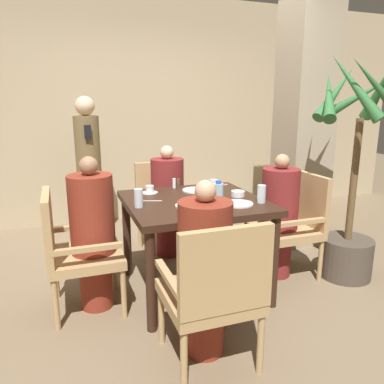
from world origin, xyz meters
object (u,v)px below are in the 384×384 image
Objects in this scene: bowl_small at (238,194)px; potted_palm at (351,196)px; chair_right_side at (293,221)px; teacup_with_saucer at (150,190)px; water_bottle at (218,198)px; diner_in_right_chair at (279,215)px; diner_in_left_chair at (93,233)px; plate_main_right at (196,190)px; glass_tall_near at (214,188)px; chair_left_side at (74,248)px; standing_host at (89,164)px; glass_tall_far at (139,198)px; glass_tall_mid at (261,194)px; plate_dessert_center at (191,206)px; chair_far_side at (164,204)px; plate_main_left at (238,204)px; diner_in_far_chair at (168,200)px; diner_in_near_chair at (205,268)px; chair_near_corner at (214,290)px.

potted_palm is at bearing -11.56° from bowl_small.
chair_right_side is 0.63m from bowl_small.
teacup_with_saucer is 0.59× the size of water_bottle.
diner_in_left_chair is at bearing 180.00° from diner_in_right_chair.
diner_in_left_chair reaches higher than plate_main_right.
chair_right_side is at bearing -4.58° from glass_tall_near.
chair_left_side is 1.58m from standing_host.
chair_left_side is 1.00× the size of chair_right_side.
glass_tall_mid is at bearing -11.67° from glass_tall_far.
glass_tall_mid reaches higher than plate_dessert_center.
plate_main_left is (0.26, -1.16, 0.28)m from chair_far_side.
standing_host is at bearing 132.17° from diner_in_far_chair.
diner_in_near_chair is 0.56× the size of potted_palm.
diner_in_near_chair is (0.00, 0.14, 0.07)m from chair_near_corner.
diner_in_right_chair is at bearing 26.94° from water_bottle.
water_bottle reaches higher than teacup_with_saucer.
diner_in_left_chair reaches higher than glass_tall_mid.
standing_host is 1.80m from plate_dessert_center.
diner_in_right_chair is at bearing -44.40° from diner_in_far_chair.
plate_main_left is 1.68× the size of glass_tall_near.
plate_main_right is at bearing 16.98° from diner_in_left_chair.
diner_in_far_chair is at bearing 135.60° from diner_in_right_chair.
chair_far_side reaches higher than teacup_with_saucer.
glass_tall_mid is (0.73, -0.58, 0.04)m from teacup_with_saucer.
diner_in_left_chair is 5.03× the size of plate_main_left.
glass_tall_near is at bearing 67.64° from chair_near_corner.
chair_near_corner reaches higher than plate_main_left.
chair_far_side reaches higher than plate_main_right.
potted_palm reaches higher than diner_in_near_chair.
chair_far_side is 0.83× the size of diner_in_near_chair.
standing_host is 14.28× the size of bowl_small.
teacup_with_saucer is (-1.21, 0.33, 0.30)m from chair_right_side.
plate_main_left is (-0.67, -0.24, 0.28)m from chair_right_side.
diner_in_far_chair reaches higher than plate_main_right.
glass_tall_far is (-1.24, -0.07, 0.28)m from diner_in_right_chair.
glass_tall_mid reaches higher than plate_main_right.
chair_near_corner is 1.28m from teacup_with_saucer.
bowl_small is at bearing -1.00° from diner_in_left_chair.
plate_main_right is at bearing -80.04° from chair_far_side.
chair_left_side is 1.25m from plate_main_left.
glass_tall_near is at bearing 103.37° from plate_main_left.
plate_main_right is 1.00× the size of plate_dessert_center.
diner_in_right_chair is 4.78× the size of plate_dessert_center.
teacup_with_saucer is at bearing 93.62° from diner_in_near_chair.
teacup_with_saucer is (0.65, 0.33, 0.30)m from chair_left_side.
standing_host is 2.10m from glass_tall_mid.
water_bottle is (0.13, -0.20, 0.10)m from plate_dessert_center.
potted_palm is at bearing -18.54° from teacup_with_saucer.
diner_in_near_chair is at bearing -97.15° from chair_far_side.
potted_palm is at bearing -21.40° from diner_in_right_chair.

